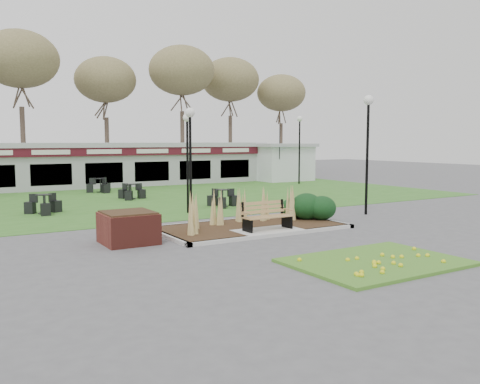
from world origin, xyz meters
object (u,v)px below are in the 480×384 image
lamp_post_near_left (190,140)px  bistro_set_a (44,207)px  food_pavilion (98,165)px  bistro_set_c (131,194)px  lamp_post_near_right (368,128)px  park_bench (266,215)px  patio_umbrella (280,158)px  bistro_set_d (223,201)px  bistro_set_b (101,188)px  lamp_post_far_right (300,135)px  brick_planter (128,227)px  service_hut (282,162)px  lamp_post_mid_left (187,141)px

lamp_post_near_left → bistro_set_a: lamp_post_near_left is taller
food_pavilion → bistro_set_c: size_ratio=16.79×
food_pavilion → lamp_post_near_right: size_ratio=5.06×
park_bench → patio_umbrella: patio_umbrella is taller
bistro_set_d → bistro_set_b: bearing=107.4°
bistro_set_c → patio_umbrella: (12.69, 4.57, 1.50)m
food_pavilion → bistro_set_d: (2.02, -13.19, -1.19)m
bistro_set_c → lamp_post_near_left: bearing=-95.0°
park_bench → lamp_post_far_right: size_ratio=0.36×
brick_planter → lamp_post_far_right: bearing=39.1°
lamp_post_near_right → bistro_set_a: 13.70m
lamp_post_near_right → bistro_set_a: lamp_post_near_right is taller
food_pavilion → lamp_post_far_right: (12.71, -5.06, 1.98)m
service_hut → lamp_post_near_left: 20.99m
lamp_post_near_left → bistro_set_a: bearing=127.2°
food_pavilion → patio_umbrella: food_pavilion is taller
food_pavilion → bistro_set_c: 8.16m
food_pavilion → lamp_post_mid_left: bearing=-90.8°
bistro_set_a → patio_umbrella: size_ratio=0.54×
lamp_post_near_left → lamp_post_mid_left: (1.09, 2.56, -0.04)m
patio_umbrella → service_hut: bearing=48.3°
brick_planter → food_pavilion: 19.49m
service_hut → lamp_post_near_right: 18.11m
food_pavilion → service_hut: 13.64m
food_pavilion → bistro_set_d: bearing=-81.3°
lamp_post_far_right → bistro_set_a: lamp_post_far_right is taller
lamp_post_near_right → bistro_set_d: lamp_post_near_right is taller
service_hut → bistro_set_c: (-14.05, -6.09, -1.17)m
service_hut → bistro_set_a: size_ratio=2.93×
brick_planter → bistro_set_c: bearing=70.5°
lamp_post_far_right → bistro_set_b: bearing=174.7°
lamp_post_mid_left → bistro_set_c: lamp_post_mid_left is taller
brick_planter → lamp_post_near_left: bearing=35.4°
brick_planter → lamp_post_near_right: (10.34, 0.68, 3.07)m
brick_planter → patio_umbrella: bearing=43.1°
lamp_post_near_left → bistro_set_b: size_ratio=2.75×
food_pavilion → bistro_set_b: 4.08m
lamp_post_near_right → bistro_set_c: bearing=122.4°
lamp_post_near_right → lamp_post_near_left: bearing=168.2°
brick_planter → lamp_post_near_right: lamp_post_near_right is taller
bistro_set_a → brick_planter: bearing=-82.4°
bistro_set_c → patio_umbrella: 13.57m
park_bench → service_hut: size_ratio=0.39×
lamp_post_near_left → bistro_set_d: size_ratio=2.82×
park_bench → brick_planter: (-4.40, 0.75, -0.11)m
park_bench → bistro_set_a: park_bench is taller
lamp_post_near_left → bistro_set_d: (3.32, 3.57, -2.78)m
bistro_set_c → bistro_set_d: (2.57, -5.14, 0.00)m
brick_planter → lamp_post_near_left: size_ratio=0.36×
brick_planter → bistro_set_c: brick_planter is taller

